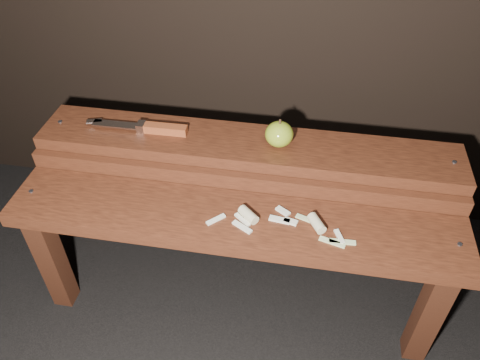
% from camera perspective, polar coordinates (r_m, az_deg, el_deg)
% --- Properties ---
extents(ground, '(60.00, 60.00, 0.00)m').
position_cam_1_polar(ground, '(1.57, -0.38, -13.91)').
color(ground, black).
extents(bench_front_tier, '(1.20, 0.20, 0.42)m').
position_cam_1_polar(bench_front_tier, '(1.25, -0.94, -6.96)').
color(bench_front_tier, '#34170D').
rests_on(bench_front_tier, ground).
extents(bench_rear_tier, '(1.20, 0.21, 0.50)m').
position_cam_1_polar(bench_rear_tier, '(1.37, 0.75, 1.76)').
color(bench_rear_tier, '#34170D').
rests_on(bench_rear_tier, ground).
extents(apple, '(0.08, 0.08, 0.08)m').
position_cam_1_polar(apple, '(1.29, 4.80, 5.59)').
color(apple, olive).
rests_on(apple, bench_rear_tier).
extents(knife, '(0.30, 0.04, 0.03)m').
position_cam_1_polar(knife, '(1.37, -10.60, 6.26)').
color(knife, brown).
rests_on(knife, bench_rear_tier).
extents(apple_scraps, '(0.38, 0.12, 0.03)m').
position_cam_1_polar(apple_scraps, '(1.19, 5.29, -5.01)').
color(apple_scraps, beige).
rests_on(apple_scraps, bench_front_tier).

